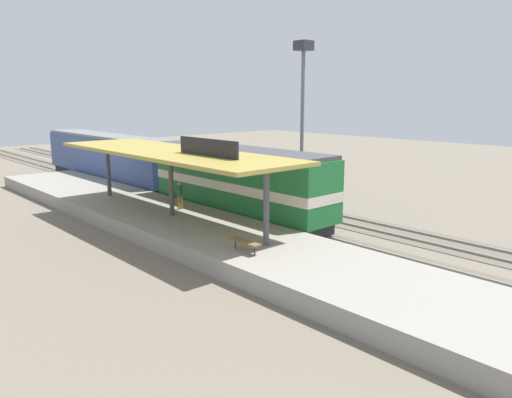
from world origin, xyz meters
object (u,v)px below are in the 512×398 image
at_px(light_mast, 303,87).
at_px(person_waiting, 180,194).
at_px(platform_bench, 245,242).
at_px(freight_car, 241,173).
at_px(locomotive, 238,182).
at_px(passenger_carriage_single, 109,158).

relative_size(light_mast, person_waiting, 6.84).
distance_m(platform_bench, freight_car, 16.45).
xyz_separation_m(platform_bench, freight_car, (10.60, 12.57, 0.63)).
distance_m(locomotive, light_mast, 9.98).
xyz_separation_m(passenger_carriage_single, person_waiting, (-3.36, -16.42, -0.46)).
bearing_deg(person_waiting, platform_bench, -106.13).
bearing_deg(locomotive, passenger_carriage_single, 90.00).
height_order(freight_car, light_mast, light_mast).
height_order(locomotive, person_waiting, locomotive).
xyz_separation_m(freight_car, light_mast, (3.20, -3.31, 6.43)).
distance_m(passenger_carriage_single, freight_car, 13.76).
xyz_separation_m(passenger_carriage_single, freight_car, (4.60, -12.96, -0.34)).
distance_m(platform_bench, person_waiting, 9.50).
bearing_deg(person_waiting, locomotive, -25.19).
bearing_deg(freight_car, light_mast, -45.95).
relative_size(locomotive, person_waiting, 8.44).
xyz_separation_m(locomotive, freight_car, (4.60, 5.04, -0.44)).
relative_size(locomotive, passenger_carriage_single, 0.72).
bearing_deg(light_mast, person_waiting, -179.24).
bearing_deg(locomotive, freight_car, 47.60).
xyz_separation_m(platform_bench, person_waiting, (2.64, 9.11, 0.51)).
bearing_deg(passenger_carriage_single, light_mast, -64.39).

